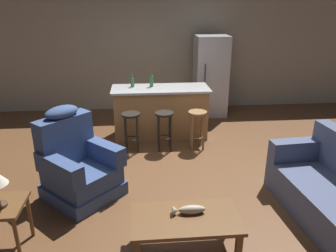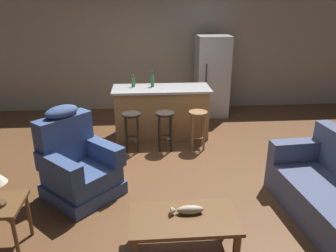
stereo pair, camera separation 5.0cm
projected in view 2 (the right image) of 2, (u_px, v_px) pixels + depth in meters
name	position (u px, v px, depth m)	size (l,w,h in m)	color
ground_plane	(167.00, 168.00, 5.12)	(12.00, 12.00, 0.00)	brown
back_wall	(157.00, 54.00, 7.55)	(12.00, 0.05, 2.60)	#A89E89
coffee_table	(184.00, 222.00, 3.31)	(1.10, 0.60, 0.42)	brown
fish_figurine	(187.00, 210.00, 3.33)	(0.34, 0.10, 0.10)	#4C3823
recliner_near_lamp	(77.00, 165.00, 4.32)	(1.19, 1.19, 1.20)	#384C7A
kitchen_island	(162.00, 112.00, 6.20)	(1.80, 0.70, 0.95)	#9E7042
bar_stool_left	(132.00, 125.00, 5.58)	(0.32, 0.32, 0.68)	black
bar_stool_middle	(165.00, 124.00, 5.62)	(0.32, 0.32, 0.68)	black
bar_stool_right	(198.00, 123.00, 5.66)	(0.32, 0.32, 0.68)	olive
refrigerator	(212.00, 76.00, 7.25)	(0.70, 0.69, 1.76)	#B7B7BC
bottle_tall_green	(133.00, 82.00, 6.06)	(0.07, 0.07, 0.23)	#2D6B38
bottle_short_amber	(152.00, 81.00, 6.06)	(0.06, 0.06, 0.30)	#2D6B38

